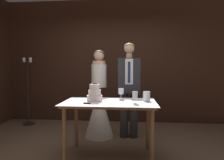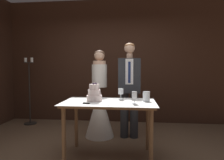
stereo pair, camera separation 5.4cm
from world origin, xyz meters
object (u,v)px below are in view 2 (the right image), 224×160
groom (129,86)px  candle_stand (30,94)px  wine_glass_near (134,95)px  wine_glass_middle (121,92)px  cake_knife (91,104)px  cake_table (109,109)px  hurricane_candle (146,97)px  bride (100,105)px  tiered_cake (94,94)px

groom → candle_stand: groom is taller
wine_glass_near → wine_glass_middle: wine_glass_middle is taller
cake_knife → wine_glass_middle: wine_glass_middle is taller
groom → candle_stand: (-2.30, 0.66, -0.28)m
cake_knife → candle_stand: candle_stand is taller
wine_glass_near → cake_table: bearing=160.5°
hurricane_candle → bride: bride is taller
tiered_cake → bride: bride is taller
wine_glass_near → wine_glass_middle: 0.40m
wine_glass_middle → bride: (-0.44, 0.61, -0.34)m
cake_knife → hurricane_candle: bearing=34.9°
cake_table → hurricane_candle: size_ratio=9.33×
tiered_cake → hurricane_candle: 0.77m
wine_glass_near → bride: bride is taller
groom → cake_table: bearing=-108.8°
cake_table → bride: size_ratio=0.82×
bride → candle_stand: bride is taller
cake_table → candle_stand: size_ratio=0.88×
tiered_cake → wine_glass_near: size_ratio=1.61×
wine_glass_middle → groom: groom is taller
cake_knife → wine_glass_middle: 0.59m
wine_glass_near → bride: size_ratio=0.10×
cake_table → candle_stand: 2.50m
tiered_cake → hurricane_candle: bearing=3.3°
hurricane_candle → bride: 1.13m
cake_table → tiered_cake: 0.31m
tiered_cake → wine_glass_middle: bearing=23.9°
tiered_cake → bride: size_ratio=0.17×
tiered_cake → wine_glass_near: (0.59, -0.17, 0.02)m
cake_table → cake_knife: bearing=-133.6°
tiered_cake → bride: bearing=93.9°
hurricane_candle → candle_stand: (-2.56, 1.40, -0.20)m
wine_glass_near → candle_stand: candle_stand is taller
tiered_cake → hurricane_candle: size_ratio=1.89×
cake_table → wine_glass_near: size_ratio=7.93×
candle_stand → cake_knife: bearing=-43.6°
cake_knife → wine_glass_middle: (0.38, 0.44, 0.11)m
cake_table → tiered_cake: size_ratio=4.94×
cake_knife → candle_stand: size_ratio=0.25×
groom → wine_glass_near: bearing=-84.9°
cake_table → hurricane_candle: hurricane_candle is taller
tiered_cake → groom: 0.93m
cake_table → hurricane_candle: bearing=8.9°
cake_knife → wine_glass_near: 0.60m
hurricane_candle → groom: groom is taller
cake_table → wine_glass_middle: (0.16, 0.21, 0.22)m
cake_table → candle_stand: (-2.02, 1.48, -0.03)m
cake_table → wine_glass_near: bearing=-19.5°
wine_glass_middle → candle_stand: size_ratio=0.11×
cake_knife → bride: bride is taller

